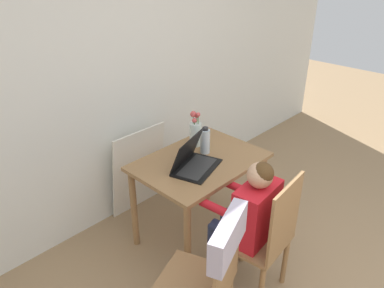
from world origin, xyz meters
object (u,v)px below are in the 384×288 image
object	(u,v)px
person_seated	(249,212)
chair_occupied	(264,238)
water_bottle	(205,141)
laptop	(193,161)
chair_spare	(214,264)
flower_vase	(196,132)

from	to	relation	value
person_seated	chair_occupied	bearing A→B (deg)	90.00
chair_occupied	water_bottle	world-z (taller)	same
water_bottle	laptop	bearing A→B (deg)	-158.79
chair_spare	flower_vase	xyz separation A→B (m)	(0.80, 0.90, 0.21)
person_seated	laptop	distance (m)	0.56
laptop	flower_vase	bearing A→B (deg)	22.98
laptop	chair_occupied	bearing A→B (deg)	-109.27
water_bottle	flower_vase	bearing A→B (deg)	73.58
chair_spare	person_seated	distance (m)	0.52
flower_vase	water_bottle	world-z (taller)	flower_vase
flower_vase	person_seated	bearing A→B (deg)	-111.56
chair_spare	water_bottle	xyz separation A→B (m)	(0.76, 0.76, 0.19)
chair_occupied	laptop	xyz separation A→B (m)	(0.02, 0.66, 0.30)
person_seated	chair_spare	bearing A→B (deg)	9.83
chair_occupied	chair_spare	world-z (taller)	chair_spare
chair_occupied	flower_vase	size ratio (longest dim) A/B	3.22
chair_spare	flower_vase	distance (m)	1.23
chair_occupied	chair_spare	bearing A→B (deg)	-4.03
chair_spare	laptop	distance (m)	0.87
flower_vase	water_bottle	size ratio (longest dim) A/B	1.35
chair_occupied	person_seated	xyz separation A→B (m)	(-0.01, 0.12, 0.15)
person_seated	water_bottle	distance (m)	0.71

